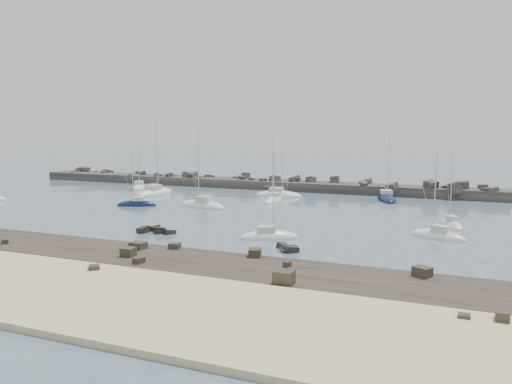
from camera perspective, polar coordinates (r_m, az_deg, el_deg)
ground at (r=70.42m, az=-4.35°, el=-3.42°), size 400.00×400.00×0.00m
sand_strip at (r=44.96m, az=-23.08°, el=-10.38°), size 140.00×14.00×1.00m
rock_shelf at (r=52.08m, az=-15.17°, el=-7.58°), size 140.00×12.50×1.88m
rock_cluster_near at (r=64.53m, az=-11.37°, el=-4.47°), size 4.98×3.68×1.63m
rock_cluster_far at (r=54.40m, az=3.72°, el=-6.68°), size 3.21×3.32×1.42m
breakwater at (r=107.69m, az=1.16°, el=0.58°), size 115.00×7.52×4.88m
sailboat_1 at (r=111.10m, az=-13.19°, el=0.50°), size 6.37×8.90×13.58m
sailboat_2 at (r=86.59m, az=-13.48°, el=-1.45°), size 6.91×4.39×10.66m
sailboat_3 at (r=100.13m, az=-11.43°, el=-0.19°), size 3.85×10.46×16.24m
sailboat_4 at (r=95.87m, az=2.60°, el=-0.40°), size 9.31×3.40×14.35m
sailboat_5 at (r=83.38m, az=-6.14°, el=-1.62°), size 9.42×4.53×14.41m
sailboat_6 at (r=89.14m, az=2.04°, el=-1.00°), size 2.92×7.92×12.35m
sailboat_7 at (r=60.16m, az=1.46°, el=-5.17°), size 7.37×5.36×11.42m
sailboat_8 at (r=93.77m, az=14.69°, el=-0.81°), size 5.58×9.91×14.94m
sailboat_9 at (r=64.06m, az=20.05°, el=-4.83°), size 7.27×4.38×11.21m
sailboat_10 at (r=72.45m, az=21.37°, el=-3.51°), size 4.23×6.93×10.62m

